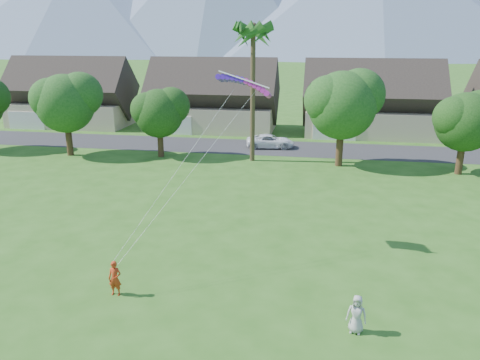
% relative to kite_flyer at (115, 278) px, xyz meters
% --- Properties ---
extents(ground, '(500.00, 500.00, 0.00)m').
position_rel_kite_flyer_xyz_m(ground, '(4.65, -3.70, -0.82)').
color(ground, '#2D6019').
rests_on(ground, ground).
extents(street, '(90.00, 7.00, 0.01)m').
position_rel_kite_flyer_xyz_m(street, '(4.65, 30.30, -0.82)').
color(street, '#2D2D30').
rests_on(street, ground).
extents(kite_flyer, '(0.61, 0.41, 1.65)m').
position_rel_kite_flyer_xyz_m(kite_flyer, '(0.00, 0.00, 0.00)').
color(kite_flyer, '#BA3515').
rests_on(kite_flyer, ground).
extents(watcher, '(0.87, 0.66, 1.61)m').
position_rel_kite_flyer_xyz_m(watcher, '(10.58, -1.04, -0.02)').
color(watcher, '#B1B0AC').
rests_on(watcher, ground).
extents(parked_car, '(5.22, 2.88, 1.38)m').
position_rel_kite_flyer_xyz_m(parked_car, '(3.76, 30.30, -0.13)').
color(parked_car, white).
rests_on(parked_car, ground).
extents(mountain_ridge, '(540.00, 240.00, 70.00)m').
position_rel_kite_flyer_xyz_m(mountain_ridge, '(15.05, 256.30, 28.25)').
color(mountain_ridge, slate).
rests_on(mountain_ridge, ground).
extents(houses_row, '(72.75, 8.19, 8.86)m').
position_rel_kite_flyer_xyz_m(houses_row, '(5.15, 39.29, 2.62)').
color(houses_row, beige).
rests_on(houses_row, ground).
extents(tree_row, '(62.27, 6.67, 8.45)m').
position_rel_kite_flyer_xyz_m(tree_row, '(3.51, 24.22, 4.07)').
color(tree_row, '#47301C').
rests_on(tree_row, ground).
extents(fan_palm, '(3.00, 3.00, 13.80)m').
position_rel_kite_flyer_xyz_m(fan_palm, '(2.65, 24.80, 10.98)').
color(fan_palm, '#4C3D26').
rests_on(fan_palm, ground).
extents(parafoil_kite, '(2.98, 1.12, 0.50)m').
position_rel_kite_flyer_xyz_m(parafoil_kite, '(4.85, 6.78, 8.19)').
color(parafoil_kite, '#4318B4').
rests_on(parafoil_kite, ground).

